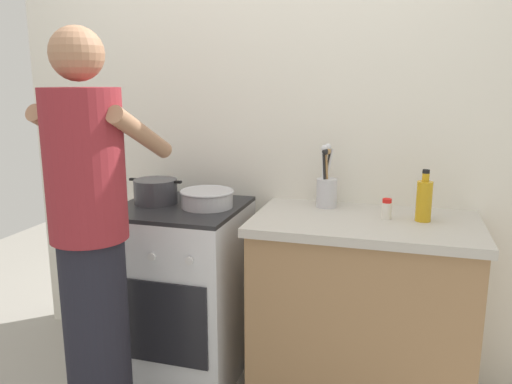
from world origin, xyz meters
TOP-DOWN VIEW (x-y plane):
  - back_wall at (0.20, 0.50)m, footprint 3.20×0.10m
  - countertop at (0.55, 0.15)m, footprint 1.00×0.60m
  - stove_range at (-0.35, 0.15)m, footprint 0.60×0.62m
  - pot at (-0.49, 0.17)m, footprint 0.28×0.22m
  - mixing_bowl at (-0.21, 0.16)m, footprint 0.27×0.27m
  - utensil_crock at (0.35, 0.33)m, footprint 0.10×0.10m
  - spice_bottle at (0.64, 0.19)m, footprint 0.04×0.04m
  - oil_bottle at (0.79, 0.19)m, footprint 0.07×0.07m
  - person at (-0.46, -0.43)m, footprint 0.41×0.50m

SIDE VIEW (x-z plane):
  - stove_range at x=-0.35m, z-range 0.00..0.90m
  - countertop at x=0.55m, z-range 0.00..0.90m
  - person at x=-0.46m, z-range 0.01..1.71m
  - spice_bottle at x=0.64m, z-range 0.90..0.99m
  - mixing_bowl at x=-0.21m, z-range 0.90..0.99m
  - pot at x=-0.49m, z-range 0.90..1.02m
  - oil_bottle at x=0.79m, z-range 0.88..1.11m
  - utensil_crock at x=0.35m, z-range 0.85..1.16m
  - back_wall at x=0.20m, z-range 0.00..2.50m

